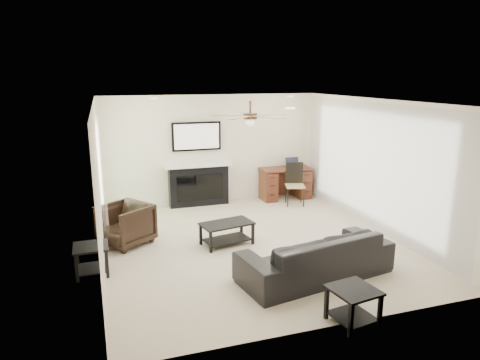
{
  "coord_description": "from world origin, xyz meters",
  "views": [
    {
      "loc": [
        -2.37,
        -6.73,
        2.9
      ],
      "look_at": [
        -0.19,
        0.07,
        1.16
      ],
      "focal_mm": 32.0,
      "sensor_mm": 36.0,
      "label": 1
    }
  ],
  "objects_px": {
    "sofa": "(316,255)",
    "fireplace_unit": "(198,164)",
    "coffee_table": "(227,234)",
    "desk": "(285,183)",
    "armchair": "(125,224)"
  },
  "relations": [
    {
      "from": "sofa",
      "to": "desk",
      "type": "relative_size",
      "value": 1.89
    },
    {
      "from": "armchair",
      "to": "coffee_table",
      "type": "xyz_separation_m",
      "value": [
        1.7,
        -0.55,
        -0.17
      ]
    },
    {
      "from": "coffee_table",
      "to": "sofa",
      "type": "bearing_deg",
      "value": -71.56
    },
    {
      "from": "armchair",
      "to": "coffee_table",
      "type": "distance_m",
      "value": 1.79
    },
    {
      "from": "armchair",
      "to": "fireplace_unit",
      "type": "distance_m",
      "value": 2.68
    },
    {
      "from": "sofa",
      "to": "fireplace_unit",
      "type": "bearing_deg",
      "value": -88.45
    },
    {
      "from": "armchair",
      "to": "sofa",
      "type": "bearing_deg",
      "value": 14.55
    },
    {
      "from": "desk",
      "to": "fireplace_unit",
      "type": "bearing_deg",
      "value": 176.72
    },
    {
      "from": "sofa",
      "to": "armchair",
      "type": "bearing_deg",
      "value": -49.79
    },
    {
      "from": "sofa",
      "to": "fireplace_unit",
      "type": "relative_size",
      "value": 1.21
    },
    {
      "from": "armchair",
      "to": "desk",
      "type": "xyz_separation_m",
      "value": [
        3.85,
        1.82,
        0.01
      ]
    },
    {
      "from": "sofa",
      "to": "fireplace_unit",
      "type": "height_order",
      "value": "fireplace_unit"
    },
    {
      "from": "armchair",
      "to": "fireplace_unit",
      "type": "bearing_deg",
      "value": 102.07
    },
    {
      "from": "sofa",
      "to": "coffee_table",
      "type": "relative_size",
      "value": 2.57
    },
    {
      "from": "coffee_table",
      "to": "desk",
      "type": "xyz_separation_m",
      "value": [
        2.15,
        2.37,
        0.18
      ]
    }
  ]
}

